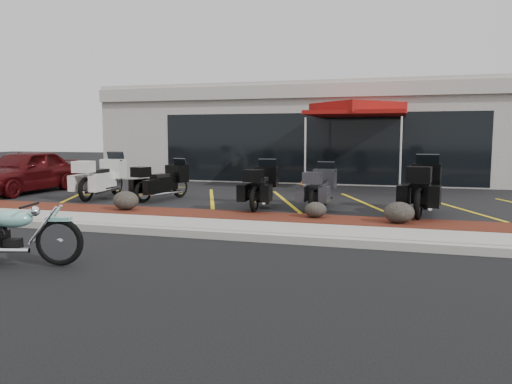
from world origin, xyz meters
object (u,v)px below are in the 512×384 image
(parked_car, at_px, (24,171))
(traffic_cone, at_px, (303,185))
(touring_white, at_px, (116,173))
(popup_canopy, at_px, (357,111))
(hero_cruiser, at_px, (59,235))

(parked_car, relative_size, traffic_cone, 9.99)
(touring_white, height_order, traffic_cone, touring_white)
(popup_canopy, bearing_deg, traffic_cone, -154.76)
(hero_cruiser, height_order, traffic_cone, hero_cruiser)
(touring_white, relative_size, parked_car, 0.56)
(hero_cruiser, xyz_separation_m, popup_canopy, (3.39, 10.86, 2.30))
(hero_cruiser, relative_size, touring_white, 1.19)
(traffic_cone, bearing_deg, hero_cruiser, -100.02)
(touring_white, xyz_separation_m, parked_car, (-3.12, -0.32, 0.03))
(traffic_cone, height_order, popup_canopy, popup_canopy)
(hero_cruiser, bearing_deg, traffic_cone, 65.61)
(hero_cruiser, height_order, touring_white, touring_white)
(touring_white, relative_size, traffic_cone, 5.62)
(hero_cruiser, xyz_separation_m, traffic_cone, (1.76, 9.94, -0.13))
(parked_car, distance_m, popup_canopy, 10.96)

